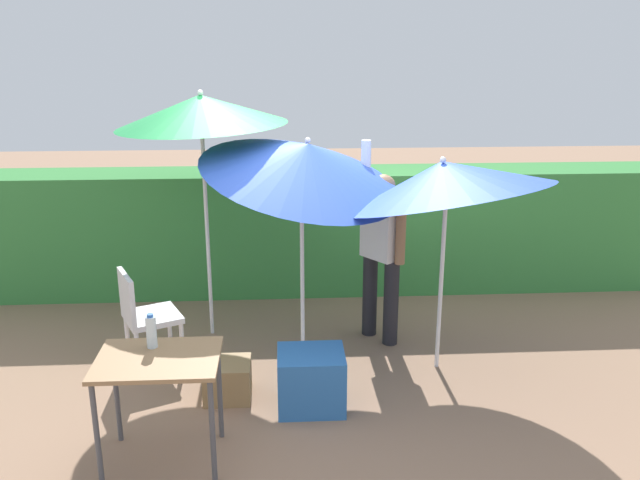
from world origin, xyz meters
name	(u,v)px	position (x,y,z in m)	size (l,w,h in m)	color
ground_plane	(322,371)	(0.00, 0.00, 0.00)	(24.00, 24.00, 0.00)	#937056
hedge_row	(311,230)	(0.00, 2.03, 0.68)	(8.00, 0.70, 1.37)	#38843D
umbrella_rainbow	(201,111)	(-1.02, 0.84, 2.15)	(1.54, 1.53, 2.33)	silver
umbrella_orange	(444,180)	(0.98, 0.01, 1.67)	(1.78, 1.73, 2.12)	silver
umbrella_yellow	(305,161)	(-0.13, 0.34, 1.78)	(1.83, 1.76, 2.26)	silver
person_vendor	(382,246)	(0.59, 0.63, 0.93)	(0.40, 0.49, 1.88)	black
chair_plastic	(144,313)	(-1.52, 0.17, 0.51)	(0.58, 0.58, 0.89)	silver
cooler_box	(311,380)	(-0.12, -0.56, 0.23)	(0.52, 0.43, 0.46)	#2D6BB7
crate_cardboard	(228,380)	(-0.78, -0.38, 0.15)	(0.37, 0.35, 0.30)	#9E7A4C
folding_table	(159,371)	(-1.15, -1.19, 0.68)	(0.80, 0.60, 0.78)	#4C4C51
bottle_water	(151,332)	(-1.21, -1.03, 0.89)	(0.07, 0.07, 0.24)	silver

